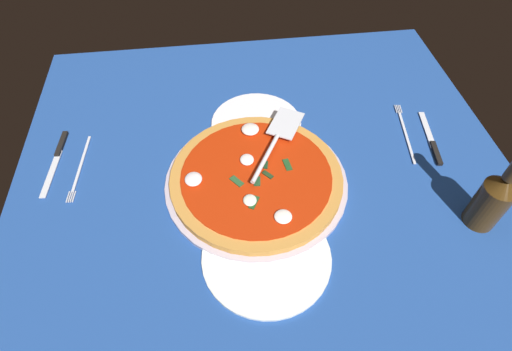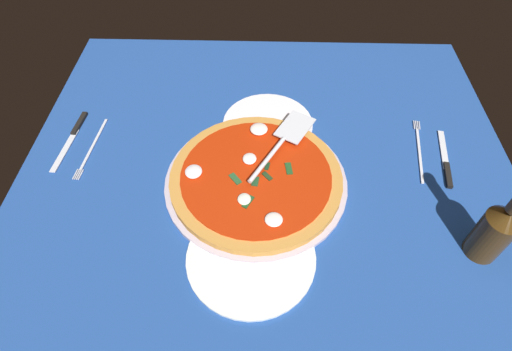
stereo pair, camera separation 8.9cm
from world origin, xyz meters
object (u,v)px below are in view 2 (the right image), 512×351
at_px(dinner_plate_right, 269,124).
at_px(pizza_server, 284,140).
at_px(dinner_plate_left, 251,257).
at_px(place_setting_far, 82,143).
at_px(pizza, 256,175).
at_px(beer_bottle, 496,229).
at_px(place_setting_near, 432,158).

height_order(dinner_plate_right, pizza_server, pizza_server).
bearing_deg(dinner_plate_left, pizza_server, -13.42).
relative_size(dinner_plate_left, place_setting_far, 1.12).
relative_size(dinner_plate_right, pizza, 0.60).
height_order(pizza_server, beer_bottle, beer_bottle).
relative_size(place_setting_near, beer_bottle, 0.99).
xyz_separation_m(pizza, pizza_server, (0.09, -0.06, 0.03)).
height_order(dinner_plate_right, place_setting_near, place_setting_near).
relative_size(pizza_server, place_setting_far, 1.04).
height_order(dinner_plate_right, pizza, pizza).
bearing_deg(pizza, place_setting_far, 75.87).
bearing_deg(pizza, dinner_plate_left, 178.98).
bearing_deg(dinner_plate_left, dinner_plate_right, -4.82).
height_order(dinner_plate_right, place_setting_far, place_setting_far).
xyz_separation_m(pizza_server, place_setting_near, (-0.00, -0.36, -0.04)).
distance_m(dinner_plate_right, pizza, 0.19).
xyz_separation_m(dinner_plate_left, place_setting_near, (0.28, -0.42, -0.00)).
relative_size(dinner_plate_right, place_setting_near, 1.04).
distance_m(dinner_plate_left, place_setting_far, 0.52).
bearing_deg(dinner_plate_left, place_setting_near, -56.85).
distance_m(dinner_plate_right, place_setting_near, 0.40).
relative_size(place_setting_near, place_setting_far, 0.97).
relative_size(dinner_plate_left, place_setting_near, 1.15).
distance_m(dinner_plate_left, pizza, 0.19).
relative_size(dinner_plate_left, pizza_server, 1.08).
bearing_deg(beer_bottle, place_setting_near, 6.69).
bearing_deg(beer_bottle, dinner_plate_right, 50.03).
distance_m(dinner_plate_left, dinner_plate_right, 0.38).
bearing_deg(beer_bottle, pizza_server, 56.83).
bearing_deg(dinner_plate_right, place_setting_far, 99.66).
relative_size(pizza_server, beer_bottle, 1.06).
bearing_deg(dinner_plate_right, place_setting_near, -104.99).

